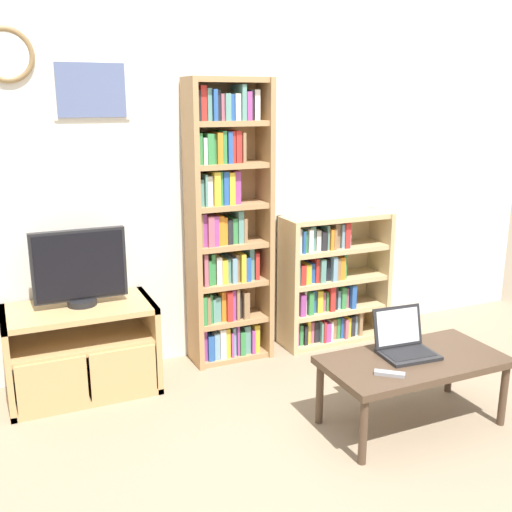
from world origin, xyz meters
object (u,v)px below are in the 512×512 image
at_px(coffee_table, 413,365).
at_px(tv_stand, 82,350).
at_px(bookshelf_tall, 225,228).
at_px(television, 80,268).
at_px(laptop, 404,343).
at_px(bookshelf_short, 326,281).
at_px(remote_near_laptop, 390,374).

bearing_deg(coffee_table, tv_stand, 145.35).
bearing_deg(bookshelf_tall, television, -173.47).
xyz_separation_m(tv_stand, television, (0.03, 0.03, 0.53)).
bearing_deg(laptop, bookshelf_short, 84.97).
xyz_separation_m(television, bookshelf_tall, (1.00, 0.11, 0.14)).
bearing_deg(bookshelf_tall, tv_stand, -171.82).
bearing_deg(remote_near_laptop, television, -93.78).
height_order(television, coffee_table, television).
bearing_deg(laptop, remote_near_laptop, -135.81).
relative_size(television, bookshelf_tall, 0.29).
xyz_separation_m(television, coffee_table, (1.64, -1.18, -0.45)).
xyz_separation_m(bookshelf_short, remote_near_laptop, (-0.44, -1.41, -0.06)).
height_order(tv_stand, bookshelf_short, bookshelf_short).
relative_size(television, coffee_table, 0.55).
relative_size(laptop, remote_near_laptop, 2.16).
distance_m(tv_stand, bookshelf_short, 1.86).
relative_size(tv_stand, bookshelf_tall, 0.46).
relative_size(tv_stand, laptop, 2.78).
bearing_deg(television, tv_stand, -128.41).
relative_size(bookshelf_tall, laptop, 6.00).
bearing_deg(coffee_table, remote_near_laptop, -154.35).
xyz_separation_m(bookshelf_tall, remote_near_laptop, (0.38, -1.42, -0.54)).
height_order(bookshelf_tall, bookshelf_short, bookshelf_tall).
distance_m(tv_stand, television, 0.53).
bearing_deg(bookshelf_tall, laptop, -62.79).
bearing_deg(television, coffee_table, -35.86).
bearing_deg(laptop, tv_stand, 151.22).
height_order(bookshelf_tall, remote_near_laptop, bookshelf_tall).
bearing_deg(bookshelf_short, remote_near_laptop, -107.26).
bearing_deg(tv_stand, remote_near_laptop, -42.14).
bearing_deg(television, bookshelf_tall, 6.53).
bearing_deg(remote_near_laptop, tv_stand, -92.50).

